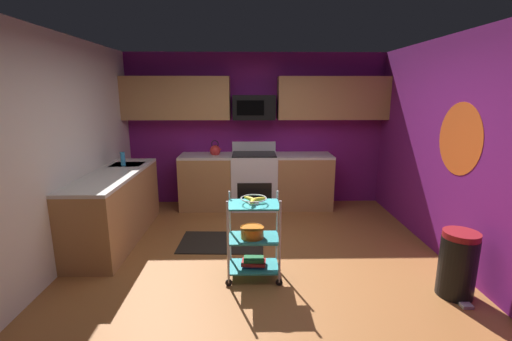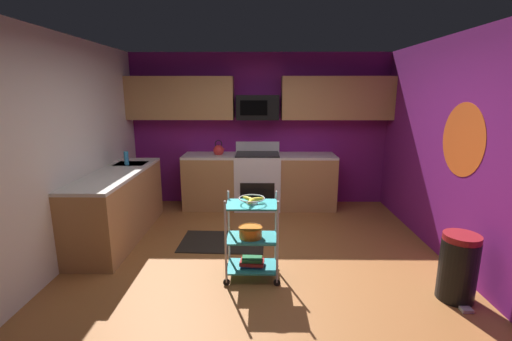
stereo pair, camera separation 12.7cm
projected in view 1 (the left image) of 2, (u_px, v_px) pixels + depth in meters
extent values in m
cube|color=#995B2D|center=(260.00, 267.00, 4.05)|extent=(4.40, 4.80, 0.04)
cube|color=#751970|center=(256.00, 130.00, 6.12)|extent=(4.52, 0.06, 2.60)
cube|color=silver|center=(50.00, 155.00, 3.71)|extent=(0.06, 4.80, 2.60)
cube|color=#751970|center=(465.00, 154.00, 3.80)|extent=(0.06, 4.80, 2.60)
cylinder|color=#E5591E|center=(459.00, 139.00, 3.84)|extent=(0.00, 0.81, 0.81)
cube|color=#B27F4C|center=(256.00, 182.00, 5.99)|extent=(2.56, 0.60, 0.88)
cube|color=silver|center=(256.00, 156.00, 5.89)|extent=(2.56, 0.60, 0.04)
cube|color=#B27F4C|center=(116.00, 208.00, 4.68)|extent=(0.60, 2.02, 0.88)
cube|color=silver|center=(113.00, 174.00, 4.57)|extent=(0.60, 2.02, 0.04)
cube|color=#B7BABC|center=(128.00, 170.00, 5.13)|extent=(0.44, 0.36, 0.16)
cube|color=white|center=(254.00, 181.00, 5.99)|extent=(0.76, 0.64, 0.92)
cube|color=black|center=(254.00, 193.00, 5.69)|extent=(0.56, 0.01, 0.32)
cube|color=white|center=(254.00, 147.00, 6.15)|extent=(0.76, 0.06, 0.18)
cube|color=black|center=(254.00, 154.00, 5.88)|extent=(0.72, 0.60, 0.02)
cube|color=#B27F4C|center=(176.00, 98.00, 5.78)|extent=(1.77, 0.33, 0.70)
cube|color=#B27F4C|center=(333.00, 98.00, 5.83)|extent=(1.83, 0.33, 0.70)
cube|color=black|center=(254.00, 107.00, 5.82)|extent=(0.70, 0.38, 0.40)
cube|color=black|center=(250.00, 108.00, 5.63)|extent=(0.44, 0.01, 0.24)
cylinder|color=silver|center=(228.00, 243.00, 3.51)|extent=(0.02, 0.02, 0.88)
cylinder|color=black|center=(229.00, 283.00, 3.61)|extent=(0.07, 0.02, 0.07)
cylinder|color=silver|center=(280.00, 243.00, 3.52)|extent=(0.02, 0.02, 0.88)
cylinder|color=black|center=(279.00, 282.00, 3.62)|extent=(0.07, 0.02, 0.07)
cylinder|color=silver|center=(230.00, 230.00, 3.85)|extent=(0.02, 0.02, 0.88)
cylinder|color=black|center=(230.00, 266.00, 3.95)|extent=(0.07, 0.02, 0.07)
cylinder|color=silver|center=(277.00, 229.00, 3.86)|extent=(0.02, 0.02, 0.88)
cylinder|color=black|center=(276.00, 266.00, 3.96)|extent=(0.07, 0.02, 0.07)
cube|color=teal|center=(254.00, 267.00, 3.76)|extent=(0.52, 0.35, 0.02)
cube|color=teal|center=(254.00, 238.00, 3.69)|extent=(0.52, 0.35, 0.02)
cube|color=teal|center=(254.00, 205.00, 3.61)|extent=(0.52, 0.35, 0.02)
torus|color=silver|center=(254.00, 198.00, 3.59)|extent=(0.27, 0.27, 0.01)
cylinder|color=silver|center=(254.00, 203.00, 3.60)|extent=(0.12, 0.12, 0.02)
ellipsoid|color=yellow|center=(258.00, 199.00, 3.61)|extent=(0.17, 0.09, 0.04)
ellipsoid|color=yellow|center=(250.00, 199.00, 3.63)|extent=(0.15, 0.14, 0.04)
ellipsoid|color=yellow|center=(253.00, 201.00, 3.55)|extent=(0.08, 0.17, 0.04)
cylinder|color=orange|center=(252.00, 232.00, 3.68)|extent=(0.24, 0.24, 0.11)
torus|color=orange|center=(252.00, 228.00, 3.66)|extent=(0.25, 0.25, 0.01)
cube|color=#1E4C8C|center=(254.00, 265.00, 3.76)|extent=(0.24, 0.16, 0.02)
cube|color=#B22626|center=(254.00, 262.00, 3.75)|extent=(0.27, 0.18, 0.04)
cube|color=#26723F|center=(254.00, 259.00, 3.74)|extent=(0.22, 0.14, 0.04)
sphere|color=red|center=(215.00, 151.00, 5.86)|extent=(0.18, 0.18, 0.18)
sphere|color=black|center=(215.00, 145.00, 5.84)|extent=(0.03, 0.03, 0.03)
cone|color=red|center=(220.00, 149.00, 5.85)|extent=(0.09, 0.04, 0.06)
torus|color=black|center=(215.00, 144.00, 5.83)|extent=(0.12, 0.01, 0.12)
cylinder|color=#2D8CBF|center=(123.00, 159.00, 4.98)|extent=(0.06, 0.06, 0.20)
cylinder|color=black|center=(457.00, 267.00, 3.39)|extent=(0.34, 0.34, 0.60)
cylinder|color=maroon|center=(462.00, 235.00, 3.32)|extent=(0.33, 0.33, 0.06)
cube|color=#B2B2B7|center=(466.00, 306.00, 3.25)|extent=(0.10, 0.08, 0.03)
cube|color=black|center=(222.00, 242.00, 4.64)|extent=(1.13, 0.74, 0.01)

